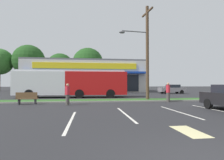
% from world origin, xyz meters
% --- Properties ---
extents(grass_median, '(56.00, 2.20, 0.12)m').
position_xyz_m(grass_median, '(0.00, 14.00, 0.06)').
color(grass_median, '#2D5B23').
rests_on(grass_median, ground_plane).
extents(curb_lip, '(56.00, 0.24, 0.12)m').
position_xyz_m(curb_lip, '(0.00, 12.78, 0.06)').
color(curb_lip, gray).
rests_on(curb_lip, ground_plane).
extents(parking_stripe_0, '(0.12, 4.80, 0.01)m').
position_xyz_m(parking_stripe_0, '(-3.05, 5.09, 0.00)').
color(parking_stripe_0, silver).
rests_on(parking_stripe_0, ground_plane).
extents(parking_stripe_1, '(0.12, 4.80, 0.01)m').
position_xyz_m(parking_stripe_1, '(-0.35, 6.45, 0.00)').
color(parking_stripe_1, silver).
rests_on(parking_stripe_1, ground_plane).
extents(parking_stripe_2, '(0.12, 4.80, 0.01)m').
position_xyz_m(parking_stripe_2, '(2.82, 6.82, 0.00)').
color(parking_stripe_2, silver).
rests_on(parking_stripe_2, ground_plane).
extents(parking_stripe_3, '(0.12, 4.80, 0.01)m').
position_xyz_m(parking_stripe_3, '(5.47, 7.32, 0.00)').
color(parking_stripe_3, silver).
rests_on(parking_stripe_3, ground_plane).
extents(lot_arrow, '(0.70, 1.60, 0.01)m').
position_xyz_m(lot_arrow, '(1.07, 2.70, 0.00)').
color(lot_arrow, beige).
rests_on(lot_arrow, ground_plane).
extents(storefront_building, '(23.36, 14.24, 6.32)m').
position_xyz_m(storefront_building, '(-2.73, 36.45, 3.16)').
color(storefront_building, beige).
rests_on(storefront_building, ground_plane).
extents(tree_far_left, '(6.15, 6.15, 10.00)m').
position_xyz_m(tree_far_left, '(-23.12, 42.51, 6.91)').
color(tree_far_left, '#473323').
rests_on(tree_far_left, ground_plane).
extents(tree_left, '(7.50, 7.50, 11.01)m').
position_xyz_m(tree_left, '(-16.51, 42.38, 7.25)').
color(tree_left, '#473323').
rests_on(tree_left, ground_plane).
extents(tree_mid_left, '(6.62, 6.62, 9.29)m').
position_xyz_m(tree_mid_left, '(-9.33, 43.27, 5.97)').
color(tree_mid_left, '#473323').
rests_on(tree_mid_left, ground_plane).
extents(tree_mid, '(7.91, 7.91, 10.89)m').
position_xyz_m(tree_mid, '(-2.45, 43.51, 6.93)').
color(tree_mid, '#473323').
rests_on(tree_mid, ground_plane).
extents(utility_pole, '(3.06, 2.40, 9.30)m').
position_xyz_m(utility_pole, '(3.29, 14.06, 4.99)').
color(utility_pole, '#4C3826').
rests_on(utility_pole, ground_plane).
extents(city_bus, '(13.07, 2.95, 3.25)m').
position_xyz_m(city_bus, '(-4.26, 19.11, 1.77)').
color(city_bus, '#B71414').
rests_on(city_bus, ground_plane).
extents(bus_stop_bench, '(1.60, 0.45, 0.95)m').
position_xyz_m(bus_stop_bench, '(-7.07, 11.92, 0.50)').
color(bus_stop_bench, brown).
rests_on(bus_stop_bench, ground_plane).
extents(car_0, '(4.33, 1.90, 1.53)m').
position_xyz_m(car_0, '(11.79, 26.09, 0.78)').
color(car_0, slate).
rests_on(car_0, ground_plane).
extents(car_2, '(4.29, 2.02, 1.48)m').
position_xyz_m(car_2, '(-2.38, 25.14, 0.76)').
color(car_2, '#0C3F1E').
rests_on(car_2, ground_plane).
extents(pedestrian_near_bench, '(0.33, 0.33, 1.64)m').
position_xyz_m(pedestrian_near_bench, '(-3.86, 11.00, 0.82)').
color(pedestrian_near_bench, '#47423D').
rests_on(pedestrian_near_bench, ground_plane).
extents(pedestrian_by_pole, '(0.35, 0.35, 1.73)m').
position_xyz_m(pedestrian_by_pole, '(4.81, 12.44, 0.87)').
color(pedestrian_by_pole, '#47423D').
rests_on(pedestrian_by_pole, ground_plane).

